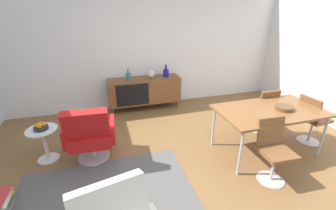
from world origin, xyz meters
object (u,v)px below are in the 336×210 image
at_px(vase_ceramic_small, 166,73).
at_px(dining_table, 270,112).
at_px(vase_sculptural_dark, 151,74).
at_px(wooden_bowl_on_table, 284,108).
at_px(dining_chair_front_left, 274,148).
at_px(lounge_chair_red, 90,133).
at_px(dining_chair_back_right, 263,108).
at_px(side_table_round, 44,141).
at_px(vase_cobalt, 128,76).
at_px(sideboard, 144,90).
at_px(dining_chair_far_end, 312,118).
at_px(fruit_bowl, 41,127).

xyz_separation_m(vase_ceramic_small, dining_table, (1.00, -2.23, -0.11)).
relative_size(vase_sculptural_dark, dining_table, 0.11).
distance_m(wooden_bowl_on_table, dining_chair_front_left, 0.79).
bearing_deg(lounge_chair_red, dining_chair_front_left, -25.47).
xyz_separation_m(wooden_bowl_on_table, dining_chair_back_right, (0.16, 0.62, -0.30)).
height_order(vase_ceramic_small, side_table_round, vase_ceramic_small).
bearing_deg(wooden_bowl_on_table, vase_cobalt, 131.81).
height_order(dining_chair_front_left, dining_chair_back_right, same).
height_order(sideboard, side_table_round, sideboard).
height_order(vase_ceramic_small, dining_table, vase_ceramic_small).
relative_size(vase_cobalt, dining_table, 0.15).
relative_size(dining_table, dining_chair_front_left, 1.87).
xyz_separation_m(dining_table, dining_chair_back_right, (0.35, 0.56, -0.23)).
height_order(dining_chair_far_end, side_table_round, dining_chair_far_end).
bearing_deg(lounge_chair_red, dining_chair_far_end, -8.78).
bearing_deg(vase_cobalt, dining_chair_front_left, -61.59).
bearing_deg(wooden_bowl_on_table, dining_chair_front_left, -137.41).
xyz_separation_m(sideboard, vase_cobalt, (-0.34, 0.00, 0.36)).
xyz_separation_m(lounge_chair_red, fruit_bowl, (-0.68, 0.23, 0.10)).
xyz_separation_m(vase_ceramic_small, lounge_chair_red, (-1.66, -1.68, -0.34)).
bearing_deg(dining_chair_front_left, side_table_round, 155.95).
bearing_deg(dining_table, sideboard, 124.24).
relative_size(dining_chair_front_left, lounge_chair_red, 0.90).
bearing_deg(sideboard, vase_cobalt, 179.68).
bearing_deg(side_table_round, vase_cobalt, 44.33).
distance_m(sideboard, dining_table, 2.70).
xyz_separation_m(wooden_bowl_on_table, dining_chair_front_left, (-0.54, -0.50, -0.30)).
height_order(vase_cobalt, lounge_chair_red, vase_cobalt).
height_order(wooden_bowl_on_table, fruit_bowl, wooden_bowl_on_table).
distance_m(dining_chair_back_right, fruit_bowl, 3.70).
height_order(sideboard, wooden_bowl_on_table, wooden_bowl_on_table).
height_order(sideboard, vase_sculptural_dark, vase_sculptural_dark).
bearing_deg(vase_ceramic_small, dining_chair_far_end, -49.70).
distance_m(vase_sculptural_dark, dining_chair_front_left, 2.98).
distance_m(vase_cobalt, dining_table, 2.90).
xyz_separation_m(side_table_round, fruit_bowl, (-0.00, 0.00, 0.24)).
relative_size(dining_table, fruit_bowl, 8.00).
distance_m(vase_ceramic_small, side_table_round, 2.79).
relative_size(vase_sculptural_dark, vase_ceramic_small, 0.65).
distance_m(wooden_bowl_on_table, lounge_chair_red, 2.94).
bearing_deg(vase_ceramic_small, dining_chair_back_right, -50.97).
distance_m(dining_table, lounge_chair_red, 2.73).
relative_size(sideboard, vase_cobalt, 6.69).
distance_m(vase_sculptural_dark, vase_ceramic_small, 0.35).
relative_size(vase_ceramic_small, lounge_chair_red, 0.29).
bearing_deg(dining_chair_far_end, wooden_bowl_on_table, -175.24).
relative_size(dining_chair_far_end, lounge_chair_red, 0.90).
bearing_deg(fruit_bowl, side_table_round, -27.77).
relative_size(dining_table, dining_chair_back_right, 1.87).
relative_size(vase_sculptural_dark, lounge_chair_red, 0.19).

